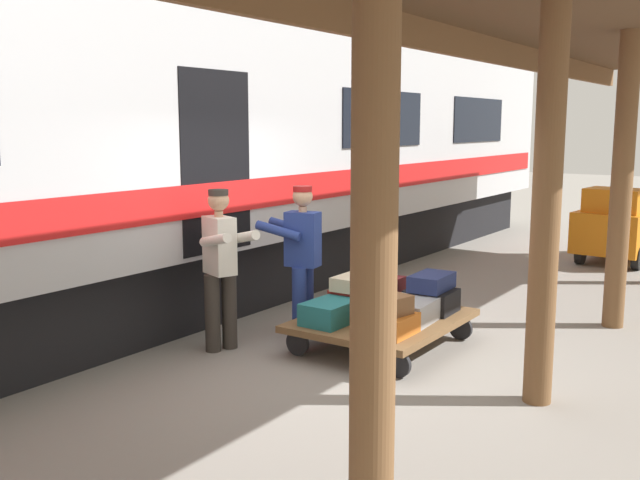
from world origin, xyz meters
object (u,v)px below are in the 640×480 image
object	(u,v)px
suitcase_gray_aluminum	(410,311)
suitcase_navy_fabric	(432,282)
baggage_tug	(617,226)
suitcase_red_plastic	(356,301)
suitcase_brown_leather	(390,305)
luggage_cart	(382,321)
porter_in_overalls	(301,256)
suitcase_black_hardshell	(431,301)
suitcase_orange_carryall	(386,323)
suitcase_cream_canvas	(358,283)
suitcase_maroon_trunk	(379,291)
train_car	(125,149)
suitcase_teal_softside	(331,312)
porter_by_door	(221,264)

from	to	relation	value
suitcase_gray_aluminum	suitcase_navy_fabric	world-z (taller)	suitcase_navy_fabric
suitcase_gray_aluminum	baggage_tug	bearing A→B (deg)	-95.55
suitcase_red_plastic	suitcase_brown_leather	bearing A→B (deg)	144.08
luggage_cart	porter_in_overalls	xyz separation A→B (m)	(0.92, 0.20, 0.64)
suitcase_black_hardshell	baggage_tug	xyz separation A→B (m)	(-0.63, -6.01, 0.17)
suitcase_orange_carryall	suitcase_cream_canvas	bearing A→B (deg)	-38.39
suitcase_maroon_trunk	suitcase_gray_aluminum	distance (m)	0.83
suitcase_maroon_trunk	suitcase_brown_leather	world-z (taller)	suitcase_brown_leather
suitcase_black_hardshell	suitcase_cream_canvas	xyz separation A→B (m)	(0.63, 0.51, 0.21)
train_car	suitcase_gray_aluminum	distance (m)	4.00
suitcase_maroon_trunk	suitcase_navy_fabric	distance (m)	0.68
train_car	luggage_cart	distance (m)	3.78
porter_in_overalls	suitcase_black_hardshell	bearing A→B (deg)	-150.50
suitcase_black_hardshell	suitcase_navy_fabric	size ratio (longest dim) A/B	0.90
suitcase_orange_carryall	suitcase_brown_leather	size ratio (longest dim) A/B	1.35
suitcase_black_hardshell	suitcase_cream_canvas	bearing A→B (deg)	38.57
suitcase_maroon_trunk	baggage_tug	distance (m)	6.15
baggage_tug	suitcase_cream_canvas	bearing A→B (deg)	79.00
suitcase_teal_softside	suitcase_gray_aluminum	size ratio (longest dim) A/B	1.03
train_car	suitcase_maroon_trunk	size ratio (longest dim) A/B	40.71
train_car	luggage_cart	world-z (taller)	train_car
suitcase_navy_fabric	suitcase_cream_canvas	world-z (taller)	suitcase_navy_fabric
suitcase_brown_leather	suitcase_cream_canvas	distance (m)	0.84
train_car	suitcase_gray_aluminum	bearing A→B (deg)	-170.85
suitcase_brown_leather	suitcase_navy_fabric	bearing A→B (deg)	-88.00
suitcase_red_plastic	porter_in_overalls	xyz separation A→B (m)	(0.59, 0.20, 0.46)
suitcase_brown_leather	suitcase_orange_carryall	bearing A→B (deg)	5.59
suitcase_cream_canvas	porter_in_overalls	distance (m)	0.69
suitcase_navy_fabric	suitcase_brown_leather	bearing A→B (deg)	92.00
porter_in_overalls	suitcase_maroon_trunk	bearing A→B (deg)	-129.89
porter_in_overalls	suitcase_teal_softside	bearing A→B (deg)	152.83
suitcase_gray_aluminum	suitcase_black_hardshell	world-z (taller)	suitcase_black_hardshell
porter_in_overalls	suitcase_cream_canvas	bearing A→B (deg)	-161.94
suitcase_maroon_trunk	suitcase_navy_fabric	bearing A→B (deg)	179.88
suitcase_black_hardshell	baggage_tug	size ratio (longest dim) A/B	0.28
luggage_cart	suitcase_navy_fabric	size ratio (longest dim) A/B	3.31
suitcase_maroon_trunk	suitcase_red_plastic	bearing A→B (deg)	90.00
suitcase_teal_softside	suitcase_black_hardshell	xyz separation A→B (m)	(-0.66, -1.01, 0.01)
suitcase_black_hardshell	baggage_tug	bearing A→B (deg)	-96.01
luggage_cart	suitcase_teal_softside	bearing A→B (deg)	56.90
train_car	suitcase_brown_leather	world-z (taller)	train_car
porter_in_overalls	baggage_tug	distance (m)	6.98
suitcase_gray_aluminum	suitcase_cream_canvas	distance (m)	0.67
suitcase_maroon_trunk	porter_by_door	distance (m)	1.90
suitcase_brown_leather	porter_by_door	size ratio (longest dim) A/B	0.22
suitcase_orange_carryall	porter_by_door	size ratio (longest dim) A/B	0.30
suitcase_red_plastic	suitcase_cream_canvas	world-z (taller)	suitcase_cream_canvas
suitcase_brown_leather	train_car	bearing A→B (deg)	1.28
suitcase_teal_softside	train_car	bearing A→B (deg)	1.52
suitcase_orange_carryall	porter_in_overalls	distance (m)	1.38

